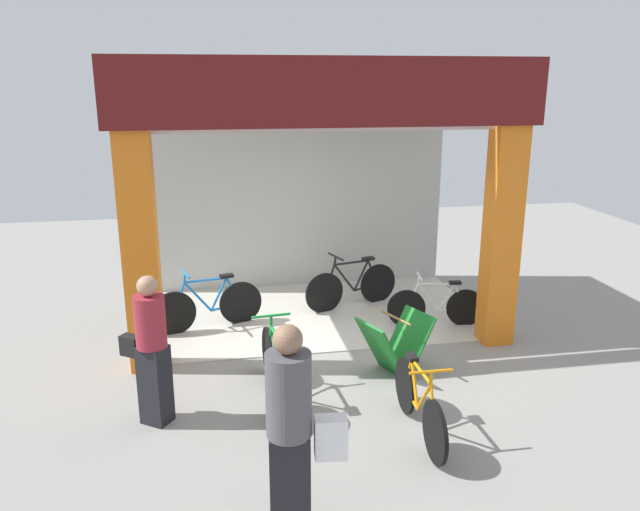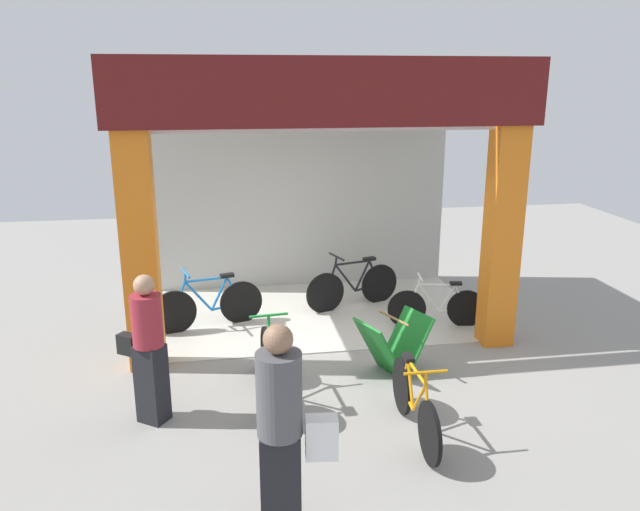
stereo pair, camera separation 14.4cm
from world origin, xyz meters
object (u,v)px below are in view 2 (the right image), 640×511
object	(u,v)px
bicycle_inside_2	(209,305)
pedestrian_1	(283,430)
sandwich_board_sign	(393,346)
bicycle_parked_1	(415,404)
pedestrian_0	(148,348)
bicycle_inside_1	(437,307)
bicycle_parked_0	(275,369)
bicycle_inside_0	(353,286)

from	to	relation	value
bicycle_inside_2	pedestrian_1	distance (m)	4.52
bicycle_inside_2	sandwich_board_sign	distance (m)	2.92
bicycle_parked_1	pedestrian_0	distance (m)	2.81
bicycle_inside_1	pedestrian_0	size ratio (longest dim) A/B	0.87
bicycle_parked_1	pedestrian_1	distance (m)	1.99
bicycle_parked_0	sandwich_board_sign	size ratio (longest dim) A/B	1.66
bicycle_inside_2	sandwich_board_sign	xyz separation A→B (m)	(2.26, -1.84, 0.01)
bicycle_inside_0	pedestrian_0	world-z (taller)	pedestrian_0
bicycle_inside_2	bicycle_parked_0	size ratio (longest dim) A/B	0.96
sandwich_board_sign	pedestrian_1	size ratio (longest dim) A/B	0.55
pedestrian_1	bicycle_inside_0	bearing A→B (deg)	72.01
bicycle_inside_1	pedestrian_0	distance (m)	4.39
bicycle_inside_2	bicycle_parked_0	xyz separation A→B (m)	(0.77, -2.22, 0.00)
bicycle_inside_2	pedestrian_1	world-z (taller)	pedestrian_1
bicycle_inside_0	pedestrian_0	xyz separation A→B (m)	(-2.82, -3.00, 0.47)
bicycle_parked_0	bicycle_parked_1	world-z (taller)	bicycle_parked_0
bicycle_inside_0	pedestrian_1	world-z (taller)	pedestrian_1
sandwich_board_sign	pedestrian_0	world-z (taller)	pedestrian_0
bicycle_inside_1	bicycle_parked_0	distance (m)	3.08
pedestrian_1	pedestrian_0	bearing A→B (deg)	121.96
pedestrian_1	bicycle_inside_2	bearing A→B (deg)	98.33
bicycle_inside_2	pedestrian_0	xyz separation A→B (m)	(-0.56, -2.49, 0.47)
bicycle_inside_2	bicycle_parked_1	size ratio (longest dim) A/B	1.02
bicycle_parked_1	pedestrian_1	bearing A→B (deg)	-139.95
bicycle_inside_1	bicycle_inside_2	size ratio (longest dim) A/B	0.89
bicycle_parked_1	pedestrian_0	world-z (taller)	pedestrian_0
pedestrian_0	pedestrian_1	distance (m)	2.30
pedestrian_0	pedestrian_1	xyz separation A→B (m)	(1.21, -1.95, 0.10)
bicycle_inside_0	bicycle_inside_1	size ratio (longest dim) A/B	1.10
bicycle_parked_1	bicycle_inside_0	bearing A→B (deg)	87.67
sandwich_board_sign	pedestrian_0	distance (m)	2.93
pedestrian_1	bicycle_inside_1	bearing A→B (deg)	56.21
bicycle_inside_1	bicycle_inside_2	bearing A→B (deg)	171.81
bicycle_inside_1	bicycle_inside_0	bearing A→B (deg)	136.69
bicycle_inside_0	bicycle_inside_2	bearing A→B (deg)	-167.27
bicycle_parked_1	pedestrian_1	size ratio (longest dim) A/B	0.87
bicycle_inside_0	bicycle_parked_1	distance (m)	3.73
bicycle_inside_2	bicycle_parked_0	bearing A→B (deg)	-70.91
bicycle_inside_0	bicycle_parked_1	size ratio (longest dim) A/B	1.00
bicycle_parked_1	pedestrian_1	world-z (taller)	pedestrian_1
sandwich_board_sign	pedestrian_0	bearing A→B (deg)	-167.02
sandwich_board_sign	bicycle_parked_1	bearing A→B (deg)	-96.33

